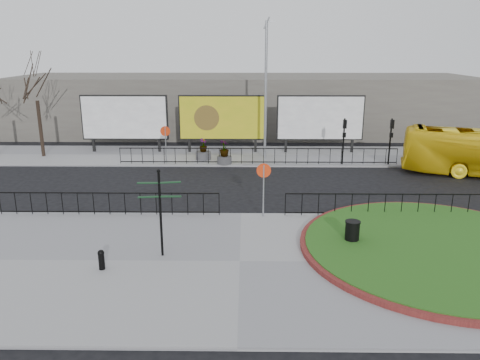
{
  "coord_description": "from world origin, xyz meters",
  "views": [
    {
      "loc": [
        0.21,
        -20.32,
        7.56
      ],
      "look_at": [
        -0.06,
        0.57,
        1.55
      ],
      "focal_mm": 35.0,
      "sensor_mm": 36.0,
      "label": 1
    }
  ],
  "objects_px": {
    "planter_b": "(224,154)",
    "planter_a": "(203,152)",
    "billboard_mid": "(222,118)",
    "litter_bin": "(352,233)",
    "fingerpost_sign": "(160,204)",
    "bollard": "(101,259)",
    "lamp_post": "(266,89)"
  },
  "relations": [
    {
      "from": "planter_a",
      "to": "litter_bin",
      "type": "bearing_deg",
      "value": -63.54
    },
    {
      "from": "lamp_post",
      "to": "litter_bin",
      "type": "bearing_deg",
      "value": -79.0
    },
    {
      "from": "lamp_post",
      "to": "fingerpost_sign",
      "type": "distance_m",
      "value": 16.36
    },
    {
      "from": "planter_b",
      "to": "planter_a",
      "type": "bearing_deg",
      "value": 141.57
    },
    {
      "from": "billboard_mid",
      "to": "planter_b",
      "type": "bearing_deg",
      "value": -85.2
    },
    {
      "from": "billboard_mid",
      "to": "planter_a",
      "type": "relative_size",
      "value": 4.27
    },
    {
      "from": "billboard_mid",
      "to": "planter_b",
      "type": "height_order",
      "value": "billboard_mid"
    },
    {
      "from": "fingerpost_sign",
      "to": "planter_b",
      "type": "distance_m",
      "value": 14.1
    },
    {
      "from": "lamp_post",
      "to": "bollard",
      "type": "distance_m",
      "value": 18.34
    },
    {
      "from": "planter_b",
      "to": "litter_bin",
      "type": "bearing_deg",
      "value": -66.81
    },
    {
      "from": "billboard_mid",
      "to": "fingerpost_sign",
      "type": "distance_m",
      "value": 17.57
    },
    {
      "from": "litter_bin",
      "to": "planter_b",
      "type": "xyz_separation_m",
      "value": [
        -5.53,
        12.9,
        0.13
      ]
    },
    {
      "from": "billboard_mid",
      "to": "bollard",
      "type": "relative_size",
      "value": 8.62
    },
    {
      "from": "litter_bin",
      "to": "planter_b",
      "type": "height_order",
      "value": "planter_b"
    },
    {
      "from": "bollard",
      "to": "planter_b",
      "type": "distance_m",
      "value": 15.5
    },
    {
      "from": "fingerpost_sign",
      "to": "billboard_mid",
      "type": "bearing_deg",
      "value": 83.76
    },
    {
      "from": "billboard_mid",
      "to": "fingerpost_sign",
      "type": "height_order",
      "value": "billboard_mid"
    },
    {
      "from": "billboard_mid",
      "to": "bollard",
      "type": "xyz_separation_m",
      "value": [
        -3.26,
        -18.65,
        -2.09
      ]
    },
    {
      "from": "bollard",
      "to": "billboard_mid",
      "type": "bearing_deg",
      "value": 80.09
    },
    {
      "from": "billboard_mid",
      "to": "planter_a",
      "type": "distance_m",
      "value": 3.33
    },
    {
      "from": "lamp_post",
      "to": "planter_b",
      "type": "xyz_separation_m",
      "value": [
        -2.71,
        -1.6,
        -4.08
      ]
    },
    {
      "from": "litter_bin",
      "to": "planter_b",
      "type": "bearing_deg",
      "value": 113.19
    },
    {
      "from": "billboard_mid",
      "to": "planter_a",
      "type": "xyz_separation_m",
      "value": [
        -1.18,
        -2.4,
        -1.99
      ]
    },
    {
      "from": "bollard",
      "to": "planter_b",
      "type": "xyz_separation_m",
      "value": [
        3.56,
        15.08,
        0.23
      ]
    },
    {
      "from": "bollard",
      "to": "planter_a",
      "type": "height_order",
      "value": "planter_a"
    },
    {
      "from": "bollard",
      "to": "planter_b",
      "type": "height_order",
      "value": "planter_b"
    },
    {
      "from": "lamp_post",
      "to": "fingerpost_sign",
      "type": "height_order",
      "value": "lamp_post"
    },
    {
      "from": "lamp_post",
      "to": "planter_b",
      "type": "bearing_deg",
      "value": -149.42
    },
    {
      "from": "lamp_post",
      "to": "planter_a",
      "type": "relative_size",
      "value": 6.35
    },
    {
      "from": "litter_bin",
      "to": "billboard_mid",
      "type": "bearing_deg",
      "value": 109.48
    },
    {
      "from": "lamp_post",
      "to": "litter_bin",
      "type": "xyz_separation_m",
      "value": [
        2.82,
        -14.5,
        -4.21
      ]
    },
    {
      "from": "bollard",
      "to": "planter_a",
      "type": "bearing_deg",
      "value": 82.7
    }
  ]
}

